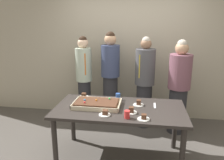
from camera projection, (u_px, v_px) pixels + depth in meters
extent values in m
plane|color=#4C4742|center=(119.00, 157.00, 3.28)|extent=(12.00, 12.00, 0.00)
cube|color=#B2A893|center=(129.00, 43.00, 4.42)|extent=(8.00, 0.12, 3.00)
cube|color=#2D2826|center=(120.00, 109.00, 3.09)|extent=(1.78, 0.91, 0.04)
cylinder|color=#2D2826|center=(55.00, 144.00, 2.95)|extent=(0.07, 0.07, 0.73)
cylinder|color=#2D2826|center=(182.00, 154.00, 2.72)|extent=(0.07, 0.07, 0.73)
cylinder|color=#2D2826|center=(73.00, 119.00, 3.66)|extent=(0.07, 0.07, 0.73)
cylinder|color=#2D2826|center=(175.00, 126.00, 3.43)|extent=(0.07, 0.07, 0.73)
cube|color=beige|center=(97.00, 106.00, 3.14)|extent=(0.65, 0.42, 0.01)
cube|color=beige|center=(94.00, 109.00, 2.94)|extent=(0.65, 0.01, 0.05)
cube|color=beige|center=(100.00, 99.00, 3.33)|extent=(0.65, 0.01, 0.05)
cube|color=beige|center=(75.00, 102.00, 3.18)|extent=(0.01, 0.42, 0.05)
cube|color=beige|center=(120.00, 105.00, 3.09)|extent=(0.01, 0.42, 0.05)
cube|color=#4C2D1E|center=(97.00, 103.00, 3.13)|extent=(0.58, 0.35, 0.06)
sphere|color=#2D84E0|center=(85.00, 100.00, 3.14)|extent=(0.03, 0.03, 0.03)
sphere|color=green|center=(109.00, 99.00, 3.20)|extent=(0.03, 0.03, 0.03)
sphere|color=red|center=(85.00, 102.00, 3.05)|extent=(0.03, 0.03, 0.03)
sphere|color=orange|center=(96.00, 100.00, 3.14)|extent=(0.03, 0.03, 0.03)
cylinder|color=white|center=(84.00, 97.00, 3.50)|extent=(0.15, 0.15, 0.01)
cube|color=#4C2D1E|center=(84.00, 95.00, 3.48)|extent=(0.07, 0.06, 0.06)
cylinder|color=white|center=(144.00, 119.00, 2.72)|extent=(0.15, 0.15, 0.01)
cube|color=#4C2D1E|center=(144.00, 117.00, 2.71)|extent=(0.06, 0.06, 0.06)
cylinder|color=white|center=(131.00, 112.00, 2.92)|extent=(0.15, 0.15, 0.01)
cube|color=#4C2D1E|center=(131.00, 110.00, 2.91)|extent=(0.06, 0.07, 0.07)
cylinder|color=white|center=(138.00, 105.00, 3.17)|extent=(0.15, 0.15, 0.01)
cube|color=#4C2D1E|center=(139.00, 102.00, 3.17)|extent=(0.06, 0.07, 0.07)
cylinder|color=white|center=(105.00, 115.00, 2.84)|extent=(0.15, 0.15, 0.01)
cube|color=#4C2D1E|center=(105.00, 112.00, 2.84)|extent=(0.06, 0.07, 0.05)
cylinder|color=red|center=(127.00, 114.00, 2.75)|extent=(0.07, 0.07, 0.10)
cylinder|color=#2D5199|center=(118.00, 97.00, 3.38)|extent=(0.07, 0.07, 0.10)
cube|color=silver|center=(155.00, 106.00, 3.15)|extent=(0.03, 0.20, 0.01)
cylinder|color=#28282D|center=(144.00, 105.00, 4.17)|extent=(0.28, 0.28, 0.81)
cylinder|color=#4C4C51|center=(145.00, 67.00, 3.98)|extent=(0.35, 0.35, 0.64)
cube|color=gold|center=(140.00, 67.00, 3.85)|extent=(0.04, 0.02, 0.41)
sphere|color=#8C664C|center=(146.00, 44.00, 3.87)|extent=(0.19, 0.19, 0.19)
sphere|color=#B2A899|center=(146.00, 41.00, 3.86)|extent=(0.15, 0.15, 0.15)
cylinder|color=#28282D|center=(110.00, 99.00, 4.32)|extent=(0.27, 0.27, 0.91)
cylinder|color=#384266|center=(110.00, 61.00, 4.12)|extent=(0.34, 0.34, 0.58)
sphere|color=tan|center=(110.00, 40.00, 4.02)|extent=(0.22, 0.22, 0.22)
sphere|color=black|center=(110.00, 36.00, 4.01)|extent=(0.17, 0.17, 0.17)
cylinder|color=#28282D|center=(177.00, 110.00, 3.93)|extent=(0.30, 0.30, 0.81)
cylinder|color=#7A4C5B|center=(180.00, 72.00, 3.75)|extent=(0.38, 0.38, 0.58)
sphere|color=tan|center=(182.00, 48.00, 3.65)|extent=(0.22, 0.22, 0.22)
sphere|color=#B2A899|center=(182.00, 45.00, 3.63)|extent=(0.17, 0.17, 0.17)
cylinder|color=#28282D|center=(85.00, 101.00, 4.38)|extent=(0.24, 0.24, 0.82)
cylinder|color=#B7C6B2|center=(84.00, 65.00, 4.19)|extent=(0.30, 0.30, 0.62)
cube|color=orange|center=(85.00, 64.00, 4.05)|extent=(0.04, 0.02, 0.40)
sphere|color=beige|center=(83.00, 43.00, 4.09)|extent=(0.19, 0.19, 0.19)
sphere|color=black|center=(83.00, 40.00, 4.07)|extent=(0.15, 0.15, 0.15)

